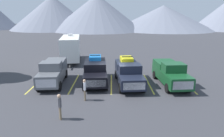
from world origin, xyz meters
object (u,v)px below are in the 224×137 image
object	(u,v)px
person_a	(85,88)
person_b	(60,105)
pickup_truck_b	(96,70)
pickup_truck_d	(171,73)
camper_trailer_a	(71,47)
pickup_truck_c	(129,72)
pickup_truck_a	(54,72)

from	to	relation	value
person_a	person_b	bearing A→B (deg)	-112.03
person_a	pickup_truck_b	bearing A→B (deg)	84.02
person_a	pickup_truck_d	bearing A→B (deg)	26.12
pickup_truck_b	camper_trailer_a	bearing A→B (deg)	114.73
pickup_truck_c	person_b	distance (m)	8.20
pickup_truck_c	person_a	xyz separation A→B (m)	(-3.59, -3.80, -0.16)
pickup_truck_c	camper_trailer_a	distance (m)	11.76
person_a	camper_trailer_a	bearing A→B (deg)	105.27
pickup_truck_d	camper_trailer_a	bearing A→B (deg)	139.48
pickup_truck_d	person_a	xyz separation A→B (m)	(-7.47, -3.66, -0.13)
pickup_truck_b	pickup_truck_c	size ratio (longest dim) A/B	0.98
pickup_truck_a	pickup_truck_c	xyz separation A→B (m)	(7.06, -0.13, -0.01)
pickup_truck_b	pickup_truck_a	bearing A→B (deg)	-174.02
pickup_truck_a	camper_trailer_a	size ratio (longest dim) A/B	0.67
person_b	pickup_truck_b	bearing A→B (deg)	77.37
pickup_truck_a	camper_trailer_a	bearing A→B (deg)	90.62
pickup_truck_a	person_a	distance (m)	5.25
person_b	camper_trailer_a	bearing A→B (deg)	98.59
pickup_truck_d	pickup_truck_a	bearing A→B (deg)	178.57
camper_trailer_a	person_b	world-z (taller)	camper_trailer_a
pickup_truck_c	person_a	distance (m)	5.23
pickup_truck_b	pickup_truck_d	distance (m)	7.05
person_a	person_b	xyz separation A→B (m)	(-1.16, -2.87, -0.00)
pickup_truck_a	person_b	size ratio (longest dim) A/B	3.30
pickup_truck_b	person_a	size ratio (longest dim) A/B	3.47
camper_trailer_a	person_a	distance (m)	13.61
pickup_truck_a	pickup_truck_d	world-z (taller)	pickup_truck_a
pickup_truck_a	pickup_truck_d	bearing A→B (deg)	-1.43
pickup_truck_b	pickup_truck_c	world-z (taller)	pickup_truck_b
camper_trailer_a	pickup_truck_d	bearing A→B (deg)	-40.52
camper_trailer_a	person_a	world-z (taller)	camper_trailer_a
pickup_truck_b	camper_trailer_a	xyz separation A→B (m)	(-4.03, 8.75, 0.80)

